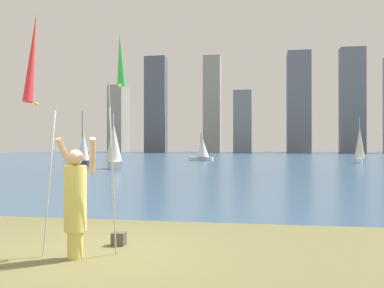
{
  "coord_description": "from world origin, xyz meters",
  "views": [
    {
      "loc": [
        2.94,
        -6.99,
        1.87
      ],
      "look_at": [
        -0.39,
        13.0,
        1.94
      ],
      "focal_mm": 39.58,
      "sensor_mm": 36.0,
      "label": 1
    }
  ],
  "objects_px": {
    "person": "(76,199)",
    "sailboat_6": "(114,146)",
    "kite_flag_right": "(120,68)",
    "kite_flag_left": "(33,61)",
    "sailboat_2": "(202,149)",
    "sailboat_1": "(360,145)",
    "bag": "(119,239)",
    "sailboat_8": "(83,150)"
  },
  "relations": [
    {
      "from": "person",
      "to": "sailboat_8",
      "type": "relative_size",
      "value": 0.41
    },
    {
      "from": "person",
      "to": "sailboat_8",
      "type": "xyz_separation_m",
      "value": [
        -12.65,
        28.81,
        0.46
      ]
    },
    {
      "from": "sailboat_8",
      "to": "sailboat_6",
      "type": "bearing_deg",
      "value": -40.67
    },
    {
      "from": "person",
      "to": "kite_flag_right",
      "type": "distance_m",
      "value": 2.4
    },
    {
      "from": "bag",
      "to": "person",
      "type": "bearing_deg",
      "value": -111.89
    },
    {
      "from": "sailboat_8",
      "to": "kite_flag_right",
      "type": "bearing_deg",
      "value": -64.91
    },
    {
      "from": "kite_flag_right",
      "to": "sailboat_8",
      "type": "relative_size",
      "value": 0.78
    },
    {
      "from": "sailboat_6",
      "to": "sailboat_1",
      "type": "bearing_deg",
      "value": 32.92
    },
    {
      "from": "sailboat_6",
      "to": "bag",
      "type": "bearing_deg",
      "value": -69.8
    },
    {
      "from": "kite_flag_right",
      "to": "kite_flag_left",
      "type": "bearing_deg",
      "value": -140.89
    },
    {
      "from": "person",
      "to": "kite_flag_left",
      "type": "relative_size",
      "value": 0.5
    },
    {
      "from": "kite_flag_right",
      "to": "sailboat_6",
      "type": "height_order",
      "value": "sailboat_6"
    },
    {
      "from": "person",
      "to": "sailboat_6",
      "type": "height_order",
      "value": "sailboat_6"
    },
    {
      "from": "bag",
      "to": "sailboat_2",
      "type": "relative_size",
      "value": 0.07
    },
    {
      "from": "sailboat_8",
      "to": "person",
      "type": "bearing_deg",
      "value": -66.3
    },
    {
      "from": "sailboat_6",
      "to": "sailboat_8",
      "type": "bearing_deg",
      "value": 139.33
    },
    {
      "from": "sailboat_1",
      "to": "sailboat_8",
      "type": "xyz_separation_m",
      "value": [
        -25.6,
        -10.36,
        -0.45
      ]
    },
    {
      "from": "person",
      "to": "sailboat_6",
      "type": "xyz_separation_m",
      "value": [
        -8.53,
        25.27,
        0.8
      ]
    },
    {
      "from": "kite_flag_right",
      "to": "sailboat_8",
      "type": "xyz_separation_m",
      "value": [
        -13.22,
        28.23,
        -1.8
      ]
    },
    {
      "from": "sailboat_2",
      "to": "sailboat_6",
      "type": "distance_m",
      "value": 19.78
    },
    {
      "from": "kite_flag_right",
      "to": "sailboat_1",
      "type": "distance_m",
      "value": 40.55
    },
    {
      "from": "bag",
      "to": "sailboat_1",
      "type": "bearing_deg",
      "value": 71.81
    },
    {
      "from": "kite_flag_left",
      "to": "sailboat_1",
      "type": "bearing_deg",
      "value": 71.12
    },
    {
      "from": "sailboat_1",
      "to": "sailboat_2",
      "type": "height_order",
      "value": "sailboat_1"
    },
    {
      "from": "sailboat_1",
      "to": "sailboat_2",
      "type": "relative_size",
      "value": 1.39
    },
    {
      "from": "kite_flag_right",
      "to": "sailboat_8",
      "type": "bearing_deg",
      "value": 115.09
    },
    {
      "from": "kite_flag_right",
      "to": "sailboat_2",
      "type": "height_order",
      "value": "kite_flag_right"
    },
    {
      "from": "kite_flag_right",
      "to": "bag",
      "type": "xyz_separation_m",
      "value": [
        -0.17,
        0.42,
        -3.13
      ]
    },
    {
      "from": "bag",
      "to": "sailboat_2",
      "type": "xyz_separation_m",
      "value": [
        -4.57,
        43.57,
        1.25
      ]
    },
    {
      "from": "kite_flag_left",
      "to": "sailboat_2",
      "type": "xyz_separation_m",
      "value": [
        -3.61,
        44.91,
        -1.85
      ]
    },
    {
      "from": "kite_flag_left",
      "to": "sailboat_1",
      "type": "distance_m",
      "value": 41.79
    },
    {
      "from": "kite_flag_left",
      "to": "sailboat_6",
      "type": "bearing_deg",
      "value": 107.26
    },
    {
      "from": "kite_flag_right",
      "to": "sailboat_1",
      "type": "relative_size",
      "value": 0.81
    },
    {
      "from": "sailboat_1",
      "to": "sailboat_6",
      "type": "relative_size",
      "value": 1.07
    },
    {
      "from": "sailboat_1",
      "to": "sailboat_6",
      "type": "distance_m",
      "value": 25.58
    },
    {
      "from": "kite_flag_left",
      "to": "sailboat_8",
      "type": "xyz_separation_m",
      "value": [
        -12.08,
        29.16,
        -1.78
      ]
    },
    {
      "from": "kite_flag_left",
      "to": "sailboat_8",
      "type": "height_order",
      "value": "sailboat_8"
    },
    {
      "from": "sailboat_6",
      "to": "sailboat_8",
      "type": "distance_m",
      "value": 5.44
    },
    {
      "from": "person",
      "to": "bag",
      "type": "distance_m",
      "value": 1.38
    },
    {
      "from": "person",
      "to": "sailboat_6",
      "type": "distance_m",
      "value": 26.68
    },
    {
      "from": "kite_flag_right",
      "to": "sailboat_1",
      "type": "bearing_deg",
      "value": 72.22
    },
    {
      "from": "sailboat_8",
      "to": "kite_flag_left",
      "type": "bearing_deg",
      "value": -67.49
    }
  ]
}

